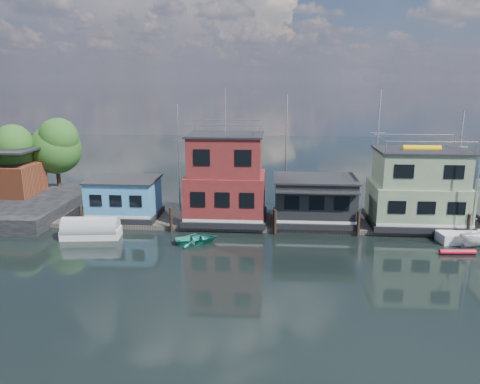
# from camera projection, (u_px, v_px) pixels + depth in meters

# --- Properties ---
(ground) EXTENTS (160.00, 160.00, 0.00)m
(ground) POSITION_uv_depth(u_px,v_px,m) (335.00, 281.00, 30.91)
(ground) COLOR black
(ground) RESTS_ON ground
(dock) EXTENTS (48.00, 5.00, 0.40)m
(dock) POSITION_uv_depth(u_px,v_px,m) (319.00, 223.00, 42.49)
(dock) COLOR #595147
(dock) RESTS_ON ground
(houseboat_blue) EXTENTS (6.40, 4.90, 3.66)m
(houseboat_blue) POSITION_uv_depth(u_px,v_px,m) (124.00, 198.00, 43.33)
(houseboat_blue) COLOR black
(houseboat_blue) RESTS_ON dock
(houseboat_red) EXTENTS (7.40, 5.90, 11.86)m
(houseboat_red) POSITION_uv_depth(u_px,v_px,m) (226.00, 180.00, 42.18)
(houseboat_red) COLOR black
(houseboat_red) RESTS_ON dock
(houseboat_dark) EXTENTS (7.40, 6.10, 4.06)m
(houseboat_dark) POSITION_uv_depth(u_px,v_px,m) (314.00, 200.00, 41.98)
(houseboat_dark) COLOR black
(houseboat_dark) RESTS_ON dock
(houseboat_green) EXTENTS (8.40, 5.90, 7.03)m
(houseboat_green) POSITION_uv_depth(u_px,v_px,m) (418.00, 189.00, 41.07)
(houseboat_green) COLOR black
(houseboat_green) RESTS_ON dock
(pilings) EXTENTS (42.28, 0.28, 2.20)m
(pilings) POSITION_uv_depth(u_px,v_px,m) (318.00, 223.00, 39.59)
(pilings) COLOR #2D2116
(pilings) RESTS_ON ground
(background_masts) EXTENTS (36.40, 0.16, 12.00)m
(background_masts) POSITION_uv_depth(u_px,v_px,m) (364.00, 155.00, 46.69)
(background_masts) COLOR silver
(background_masts) RESTS_ON ground
(shore) EXTENTS (12.40, 15.72, 8.24)m
(shore) POSITION_uv_depth(u_px,v_px,m) (14.00, 173.00, 47.66)
(shore) COLOR black
(shore) RESTS_ON ground
(day_sailer) EXTENTS (5.34, 2.37, 8.15)m
(day_sailer) POSITION_uv_depth(u_px,v_px,m) (471.00, 237.00, 38.13)
(day_sailer) COLOR white
(day_sailer) RESTS_ON ground
(motorboat) EXTENTS (3.44, 1.96, 1.25)m
(motorboat) POSITION_uv_depth(u_px,v_px,m) (477.00, 239.00, 37.03)
(motorboat) COLOR silver
(motorboat) RESTS_ON ground
(red_kayak) EXTENTS (2.72, 0.56, 0.40)m
(red_kayak) POSITION_uv_depth(u_px,v_px,m) (458.00, 252.00, 35.50)
(red_kayak) COLOR red
(red_kayak) RESTS_ON ground
(tarp_runabout) EXTENTS (4.97, 2.46, 1.94)m
(tarp_runabout) POSITION_uv_depth(u_px,v_px,m) (91.00, 230.00, 39.08)
(tarp_runabout) COLOR white
(tarp_runabout) RESTS_ON ground
(dinghy_teal) EXTENTS (4.03, 3.43, 0.71)m
(dinghy_teal) POSITION_uv_depth(u_px,v_px,m) (196.00, 239.00, 37.89)
(dinghy_teal) COLOR teal
(dinghy_teal) RESTS_ON ground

